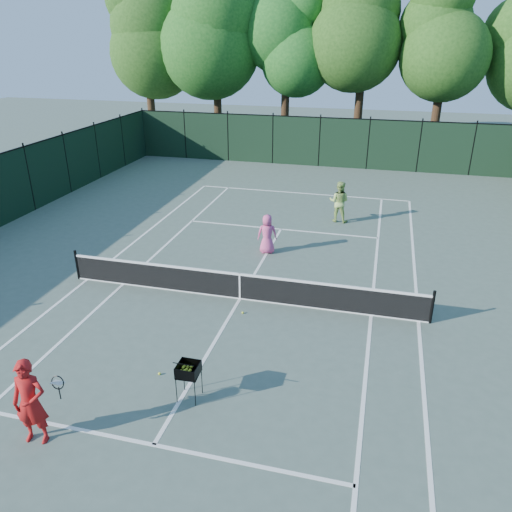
% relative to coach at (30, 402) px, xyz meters
% --- Properties ---
extents(ground, '(90.00, 90.00, 0.00)m').
position_rel_coach_xyz_m(ground, '(2.40, 6.85, -0.97)').
color(ground, '#4C5D51').
rests_on(ground, ground).
extents(sideline_doubles_left, '(0.10, 23.77, 0.01)m').
position_rel_coach_xyz_m(sideline_doubles_left, '(-3.08, 6.85, -0.97)').
color(sideline_doubles_left, white).
rests_on(sideline_doubles_left, ground).
extents(sideline_doubles_right, '(0.10, 23.77, 0.01)m').
position_rel_coach_xyz_m(sideline_doubles_right, '(7.89, 6.85, -0.97)').
color(sideline_doubles_right, white).
rests_on(sideline_doubles_right, ground).
extents(sideline_singles_left, '(0.10, 23.77, 0.01)m').
position_rel_coach_xyz_m(sideline_singles_left, '(-1.71, 6.85, -0.97)').
color(sideline_singles_left, white).
rests_on(sideline_singles_left, ground).
extents(sideline_singles_right, '(0.10, 23.77, 0.01)m').
position_rel_coach_xyz_m(sideline_singles_right, '(6.52, 6.85, -0.97)').
color(sideline_singles_right, white).
rests_on(sideline_singles_right, ground).
extents(baseline_far, '(10.97, 0.10, 0.01)m').
position_rel_coach_xyz_m(baseline_far, '(2.40, 18.73, -0.97)').
color(baseline_far, white).
rests_on(baseline_far, ground).
extents(service_line_near, '(8.23, 0.10, 0.01)m').
position_rel_coach_xyz_m(service_line_near, '(2.40, 0.45, -0.97)').
color(service_line_near, white).
rests_on(service_line_near, ground).
extents(service_line_far, '(8.23, 0.10, 0.01)m').
position_rel_coach_xyz_m(service_line_far, '(2.40, 13.25, -0.97)').
color(service_line_far, white).
rests_on(service_line_far, ground).
extents(center_service_line, '(0.10, 12.80, 0.01)m').
position_rel_coach_xyz_m(center_service_line, '(2.40, 6.85, -0.97)').
color(center_service_line, white).
rests_on(center_service_line, ground).
extents(tennis_net, '(11.69, 0.09, 1.06)m').
position_rel_coach_xyz_m(tennis_net, '(2.40, 6.85, -0.50)').
color(tennis_net, black).
rests_on(tennis_net, ground).
extents(fence_far, '(24.00, 0.05, 3.00)m').
position_rel_coach_xyz_m(fence_far, '(2.40, 24.85, 0.53)').
color(fence_far, black).
rests_on(fence_far, ground).
extents(tree_0, '(6.40, 6.40, 13.14)m').
position_rel_coach_xyz_m(tree_0, '(-10.60, 28.35, 7.19)').
color(tree_0, black).
rests_on(tree_0, ground).
extents(tree_1, '(6.80, 6.80, 13.98)m').
position_rel_coach_xyz_m(tree_1, '(-5.60, 28.85, 7.72)').
color(tree_1, black).
rests_on(tree_1, ground).
extents(tree_2, '(6.00, 6.00, 12.40)m').
position_rel_coach_xyz_m(tree_2, '(-0.60, 28.65, 6.75)').
color(tree_2, black).
rests_on(tree_2, ground).
extents(tree_3, '(7.00, 7.00, 14.45)m').
position_rel_coach_xyz_m(tree_3, '(4.40, 29.15, 8.03)').
color(tree_3, black).
rests_on(tree_3, ground).
extents(tree_4, '(6.20, 6.20, 12.97)m').
position_rel_coach_xyz_m(tree_4, '(9.40, 28.45, 7.17)').
color(tree_4, black).
rests_on(tree_4, ground).
extents(coach, '(0.93, 0.76, 1.94)m').
position_rel_coach_xyz_m(coach, '(0.00, 0.00, 0.00)').
color(coach, '#AD1314').
rests_on(coach, ground).
extents(player_pink, '(0.84, 0.63, 1.53)m').
position_rel_coach_xyz_m(player_pink, '(2.39, 10.67, -0.21)').
color(player_pink, '#DD4E8A').
rests_on(player_pink, ground).
extents(player_green, '(0.97, 0.80, 1.85)m').
position_rel_coach_xyz_m(player_green, '(4.68, 14.88, -0.05)').
color(player_green, '#9DC060').
rests_on(player_green, ground).
extents(ball_hopper, '(0.52, 0.52, 0.94)m').
position_rel_coach_xyz_m(ball_hopper, '(2.59, 2.01, -0.18)').
color(ball_hopper, black).
rests_on(ball_hopper, ground).
extents(loose_ball_near_cart, '(0.07, 0.07, 0.07)m').
position_rel_coach_xyz_m(loose_ball_near_cart, '(1.54, 2.62, -0.94)').
color(loose_ball_near_cart, yellow).
rests_on(loose_ball_near_cart, ground).
extents(loose_ball_midcourt, '(0.07, 0.07, 0.07)m').
position_rel_coach_xyz_m(loose_ball_midcourt, '(2.74, 5.99, -0.94)').
color(loose_ball_midcourt, '#D6E72F').
rests_on(loose_ball_midcourt, ground).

